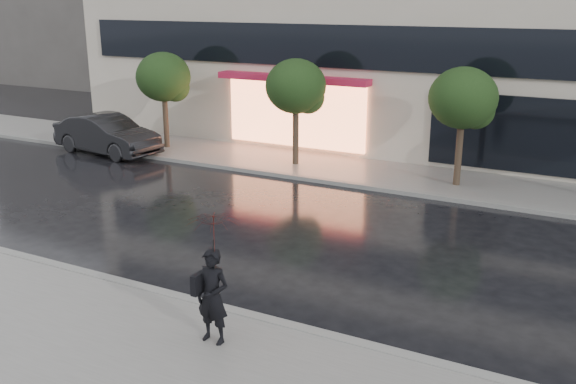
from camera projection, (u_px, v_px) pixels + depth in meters
The scene contains 10 objects.
ground at pixel (210, 284), 14.19m from camera, with size 120.00×120.00×0.00m, color black.
sidewalk_near at pixel (106, 350), 11.42m from camera, with size 60.00×4.50×0.12m, color slate.
sidewalk_far at pixel (374, 173), 22.84m from camera, with size 60.00×3.50×0.12m, color slate.
curb_near at pixel (182, 299), 13.32m from camera, with size 60.00×0.25×0.14m, color gray.
curb_far at pixel (355, 185), 21.35m from camera, with size 60.00×0.25×0.14m, color gray.
tree_far_west at pixel (165, 79), 25.81m from camera, with size 2.20×2.20×3.99m.
tree_mid_west at pixel (298, 88), 23.13m from camera, with size 2.20×2.20×3.99m.
tree_mid_east at pixel (465, 100), 20.45m from camera, with size 2.20×2.20×3.99m.
parked_car at pixel (107, 135), 25.73m from camera, with size 1.67×4.78×1.57m, color black.
pedestrian_with_umbrella at pixel (213, 261), 11.14m from camera, with size 0.94×0.96×2.44m.
Camera 1 is at (7.59, -10.66, 6.09)m, focal length 40.00 mm.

